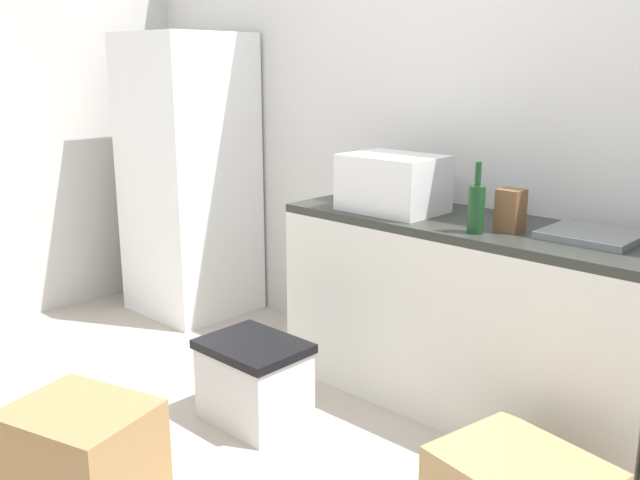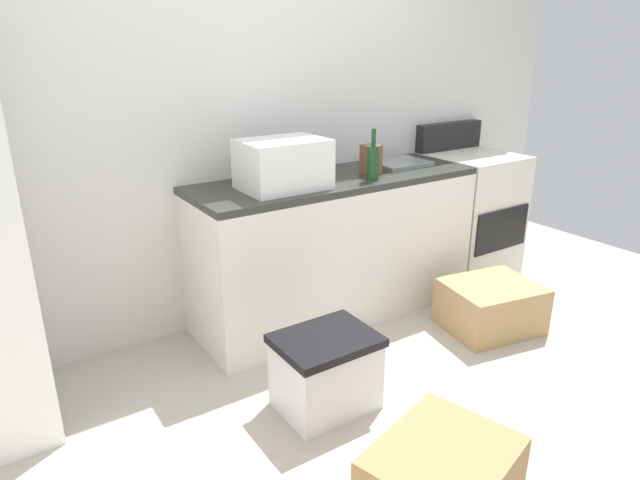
# 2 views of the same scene
# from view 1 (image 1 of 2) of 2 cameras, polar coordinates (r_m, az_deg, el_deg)

# --- Properties ---
(wall_back) EXTENTS (5.00, 0.10, 2.60)m
(wall_back) POSITION_cam_1_polar(r_m,az_deg,el_deg) (3.62, 11.45, 9.32)
(wall_back) COLOR silver
(wall_back) RESTS_ON ground_plane
(kitchen_counter) EXTENTS (1.80, 0.60, 0.90)m
(kitchen_counter) POSITION_cam_1_polar(r_m,az_deg,el_deg) (3.35, 11.89, -6.01)
(kitchen_counter) COLOR silver
(kitchen_counter) RESTS_ON ground_plane
(refrigerator) EXTENTS (0.68, 0.66, 1.77)m
(refrigerator) POSITION_cam_1_polar(r_m,az_deg,el_deg) (4.58, -10.61, 5.12)
(refrigerator) COLOR white
(refrigerator) RESTS_ON ground_plane
(microwave) EXTENTS (0.46, 0.34, 0.27)m
(microwave) POSITION_cam_1_polar(r_m,az_deg,el_deg) (3.37, 5.97, 4.63)
(microwave) COLOR white
(microwave) RESTS_ON kitchen_counter
(sink_basin) EXTENTS (0.36, 0.32, 0.03)m
(sink_basin) POSITION_cam_1_polar(r_m,az_deg,el_deg) (3.04, 21.24, 0.36)
(sink_basin) COLOR slate
(sink_basin) RESTS_ON kitchen_counter
(wine_bottle) EXTENTS (0.07, 0.07, 0.30)m
(wine_bottle) POSITION_cam_1_polar(r_m,az_deg,el_deg) (2.98, 12.62, 2.62)
(wine_bottle) COLOR #193F1E
(wine_bottle) RESTS_ON kitchen_counter
(coffee_mug) EXTENTS (0.08, 0.08, 0.10)m
(coffee_mug) POSITION_cam_1_polar(r_m,az_deg,el_deg) (3.38, 14.83, 2.79)
(coffee_mug) COLOR #2659A5
(coffee_mug) RESTS_ON kitchen_counter
(knife_block) EXTENTS (0.10, 0.10, 0.18)m
(knife_block) POSITION_cam_1_polar(r_m,az_deg,el_deg) (3.05, 15.26, 2.35)
(knife_block) COLOR brown
(knife_block) RESTS_ON kitchen_counter
(cardboard_box_large) EXTENTS (0.61, 0.54, 0.35)m
(cardboard_box_large) POSITION_cam_1_polar(r_m,az_deg,el_deg) (2.91, -18.82, -15.83)
(cardboard_box_large) COLOR #A37A4C
(cardboard_box_large) RESTS_ON ground_plane
(storage_bin) EXTENTS (0.46, 0.36, 0.38)m
(storage_bin) POSITION_cam_1_polar(r_m,az_deg,el_deg) (3.25, -5.39, -11.35)
(storage_bin) COLOR silver
(storage_bin) RESTS_ON ground_plane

